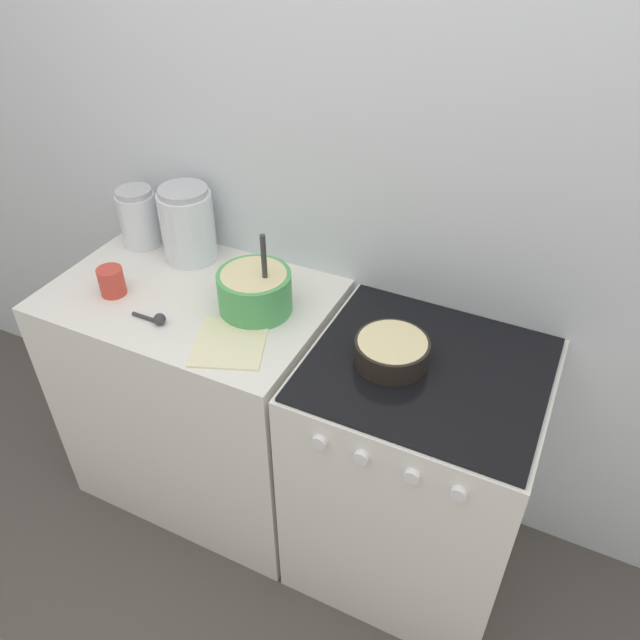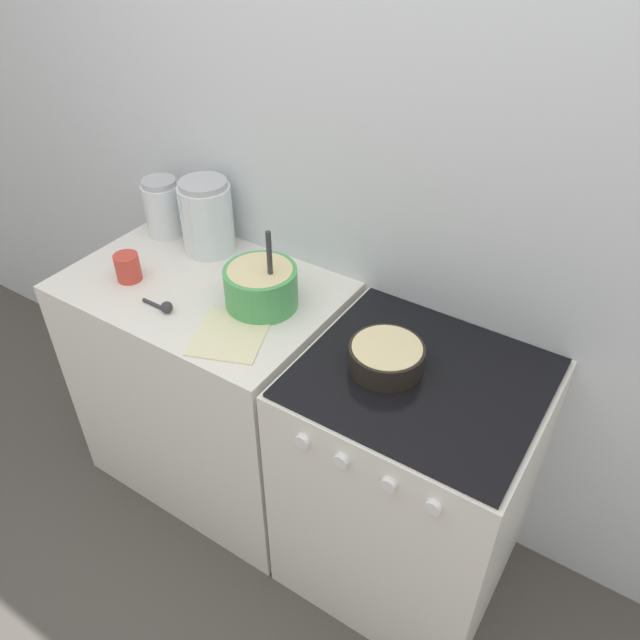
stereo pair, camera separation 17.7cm
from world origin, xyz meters
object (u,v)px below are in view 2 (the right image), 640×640
object	(u,v)px
tin_can	(128,267)
stove	(408,481)
storage_jar_middle	(207,221)
baking_pan	(386,356)
mixing_bowl	(261,285)
storage_jar_left	(164,211)

from	to	relation	value
tin_can	stove	bearing A→B (deg)	5.55
storage_jar_middle	tin_can	bearing A→B (deg)	-108.64
baking_pan	tin_can	xyz separation A→B (m)	(-0.90, -0.08, 0.01)
stove	storage_jar_middle	size ratio (longest dim) A/B	3.47
stove	mixing_bowl	bearing A→B (deg)	177.43
baking_pan	storage_jar_left	bearing A→B (deg)	168.23
storage_jar_middle	tin_can	distance (m)	0.31
stove	storage_jar_middle	distance (m)	1.08
mixing_bowl	storage_jar_middle	distance (m)	0.39
mixing_bowl	tin_can	size ratio (longest dim) A/B	2.96
stove	mixing_bowl	size ratio (longest dim) A/B	3.32
stove	tin_can	xyz separation A→B (m)	(-1.00, -0.10, 0.49)
stove	storage_jar_left	world-z (taller)	storage_jar_left
storage_jar_left	tin_can	xyz separation A→B (m)	(0.11, -0.29, -0.04)
storage_jar_left	storage_jar_middle	world-z (taller)	storage_jar_middle
stove	storage_jar_left	size ratio (longest dim) A/B	4.29
mixing_bowl	stove	bearing A→B (deg)	-2.57
stove	baking_pan	size ratio (longest dim) A/B	4.33
stove	mixing_bowl	world-z (taller)	mixing_bowl
storage_jar_middle	tin_can	size ratio (longest dim) A/B	2.83
mixing_bowl	storage_jar_middle	xyz separation A→B (m)	(-0.35, 0.16, 0.04)
tin_can	storage_jar_left	bearing A→B (deg)	111.25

